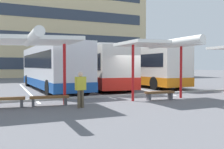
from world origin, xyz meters
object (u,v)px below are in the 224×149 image
Objects in this scene: coach_bus_1 at (100,68)px; waiting_passenger_0 at (81,87)px; coach_bus_0 at (52,67)px; bench_1 at (50,98)px; waiting_shelter_0 at (29,42)px; coach_bus_2 at (139,67)px; waiting_shelter_1 at (161,45)px; bench_2 at (160,94)px; bench_0 at (7,100)px.

waiting_passenger_0 is at bearing -116.05° from coach_bus_1.
bench_1 is at bearing -101.06° from coach_bus_0.
coach_bus_1 is at bearing 51.38° from waiting_shelter_0.
bench_1 is (-1.54, -7.89, -1.39)m from coach_bus_0.
bench_1 is 1.13× the size of waiting_passenger_0.
coach_bus_0 reaches higher than waiting_passenger_0.
waiting_shelter_0 is at bearing -139.92° from coach_bus_2.
coach_bus_0 is at bearing 73.28° from waiting_shelter_0.
coach_bus_2 is 2.48× the size of waiting_shelter_1.
coach_bus_2 is (4.24, 0.96, 0.09)m from coach_bus_1.
waiting_passenger_0 is at bearing -92.56° from coach_bus_0.
coach_bus_2 reaches higher than coach_bus_1.
waiting_shelter_1 is 2.84× the size of bench_2.
coach_bus_2 is 9.98m from waiting_shelter_1.
coach_bus_2 is 13.08m from bench_1.
waiting_shelter_0 is 1.13× the size of waiting_shelter_1.
bench_1 is 5.80m from bench_2.
bench_2 is at bearing -87.60° from coach_bus_1.
coach_bus_1 is at bearing 63.95° from waiting_passenger_0.
waiting_shelter_1 is 2.99× the size of waiting_passenger_0.
waiting_shelter_0 is at bearing -106.72° from coach_bus_0.
coach_bus_1 is (3.91, -0.18, -0.10)m from coach_bus_0.
bench_2 is at bearing -0.72° from waiting_shelter_0.
bench_2 is at bearing -3.22° from bench_1.
waiting_shelter_0 reaches higher than waiting_passenger_0.
coach_bus_2 is at bearing 5.47° from coach_bus_0.
bench_0 is (-7.26, -7.53, -1.30)m from coach_bus_1.
coach_bus_2 is at bearing 12.72° from coach_bus_1.
coach_bus_2 is at bearing 66.81° from waiting_shelter_1.
bench_0 is 3.26m from waiting_passenger_0.
coach_bus_2 is 13.89m from waiting_shelter_0.
waiting_passenger_0 is (-8.55, -9.79, -0.82)m from coach_bus_2.
bench_2 is (-3.90, -9.00, -1.38)m from coach_bus_2.
bench_0 is (-3.34, -7.71, -1.40)m from coach_bus_0.
bench_2 is at bearing -113.44° from coach_bus_2.
bench_2 is (6.69, -0.08, -2.54)m from waiting_shelter_0.
coach_bus_2 is at bearing 41.81° from bench_1.
bench_1 is at bearing -125.27° from coach_bus_1.
coach_bus_2 is 14.35m from bench_0.
coach_bus_0 is 8.16m from bench_1.
waiting_shelter_1 is (6.69, -0.19, 0.06)m from waiting_shelter_0.
waiting_passenger_0 reaches higher than bench_2.
waiting_shelter_1 reaches higher than bench_0.
waiting_shelter_0 is at bearing -25.23° from bench_0.
coach_bus_0 is 1.10× the size of coach_bus_1.
bench_0 is 8.05m from waiting_shelter_1.
coach_bus_0 is 7.16× the size of bench_2.
coach_bus_1 is at bearing 92.36° from waiting_shelter_1.
bench_0 is (-0.90, 0.42, -2.54)m from waiting_shelter_0.
bench_0 is at bearing 175.36° from waiting_shelter_1.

